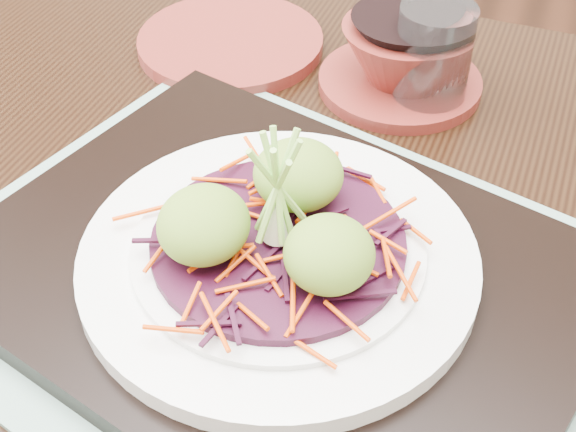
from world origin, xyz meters
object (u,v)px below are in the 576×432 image
(dining_table, at_px, (327,340))
(terracotta_side_plate, at_px, (230,42))
(terracotta_bowl_set, at_px, (402,61))
(water_glass, at_px, (433,58))
(white_plate, at_px, (278,257))
(serving_tray, at_px, (279,276))

(dining_table, xyz_separation_m, terracotta_side_plate, (-0.18, 0.25, 0.10))
(dining_table, relative_size, terracotta_bowl_set, 6.63)
(terracotta_side_plate, bearing_deg, dining_table, -54.41)
(water_glass, distance_m, terracotta_bowl_set, 0.04)
(dining_table, height_order, terracotta_side_plate, terracotta_side_plate)
(dining_table, bearing_deg, white_plate, -119.09)
(terracotta_bowl_set, bearing_deg, dining_table, -89.37)
(dining_table, bearing_deg, terracotta_side_plate, 128.03)
(dining_table, relative_size, water_glass, 12.76)
(terracotta_side_plate, distance_m, water_glass, 0.21)
(serving_tray, distance_m, water_glass, 0.26)
(serving_tray, height_order, terracotta_bowl_set, terracotta_bowl_set)
(terracotta_side_plate, xyz_separation_m, water_glass, (0.20, -0.03, 0.04))
(dining_table, height_order, white_plate, white_plate)
(dining_table, distance_m, serving_tray, 0.12)
(water_glass, xyz_separation_m, terracotta_bowl_set, (-0.03, 0.02, -0.02))
(terracotta_bowl_set, bearing_deg, serving_tray, -94.86)
(terracotta_side_plate, bearing_deg, terracotta_bowl_set, -5.11)
(serving_tray, distance_m, white_plate, 0.02)
(white_plate, bearing_deg, terracotta_side_plate, 117.58)
(terracotta_side_plate, bearing_deg, white_plate, -62.42)
(terracotta_bowl_set, bearing_deg, white_plate, -94.86)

